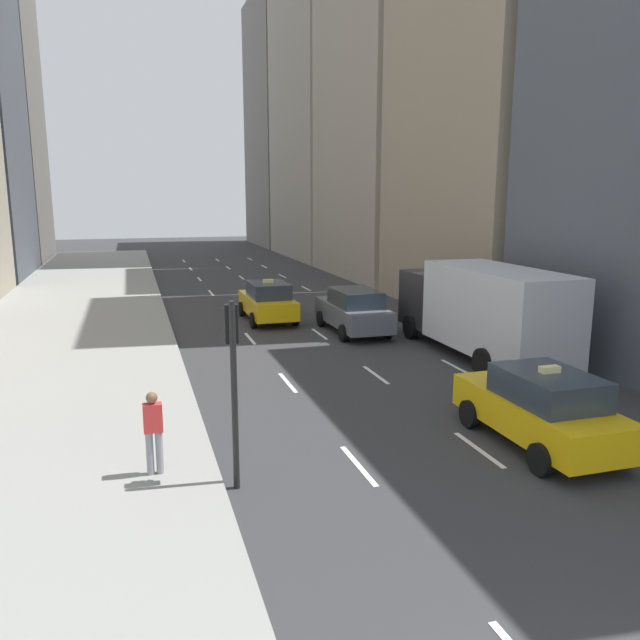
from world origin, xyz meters
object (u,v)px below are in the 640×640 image
object	(u,v)px
sedan_black_near	(354,310)
pedestrian_mid_block	(153,429)
box_truck	(481,308)
traffic_light_pole	(233,364)
taxi_lead	(268,301)
taxi_second	(541,407)

from	to	relation	value
sedan_black_near	pedestrian_mid_block	xyz separation A→B (m)	(-8.20, -11.40, 0.16)
box_truck	traffic_light_pole	size ratio (longest dim) A/B	2.33
sedan_black_near	taxi_lead	bearing A→B (deg)	130.34
taxi_lead	box_truck	bearing A→B (deg)	-55.62
taxi_lead	box_truck	world-z (taller)	box_truck
pedestrian_mid_block	traffic_light_pole	distance (m)	2.09
box_truck	traffic_light_pole	world-z (taller)	traffic_light_pole
pedestrian_mid_block	traffic_light_pole	size ratio (longest dim) A/B	0.46
taxi_second	traffic_light_pole	distance (m)	6.92
sedan_black_near	pedestrian_mid_block	distance (m)	14.05
taxi_lead	taxi_second	bearing A→B (deg)	-79.67
taxi_lead	taxi_second	world-z (taller)	same
taxi_second	box_truck	size ratio (longest dim) A/B	0.52
traffic_light_pole	sedan_black_near	bearing A→B (deg)	60.79
sedan_black_near	pedestrian_mid_block	bearing A→B (deg)	-125.73
taxi_lead	pedestrian_mid_block	distance (m)	15.66
box_truck	taxi_second	bearing A→B (deg)	-111.32
box_truck	traffic_light_pole	distance (m)	11.97
sedan_black_near	pedestrian_mid_block	world-z (taller)	pedestrian_mid_block
sedan_black_near	box_truck	xyz separation A→B (m)	(2.80, -4.89, 0.81)
pedestrian_mid_block	taxi_lead	bearing A→B (deg)	69.82
sedan_black_near	box_truck	world-z (taller)	box_truck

